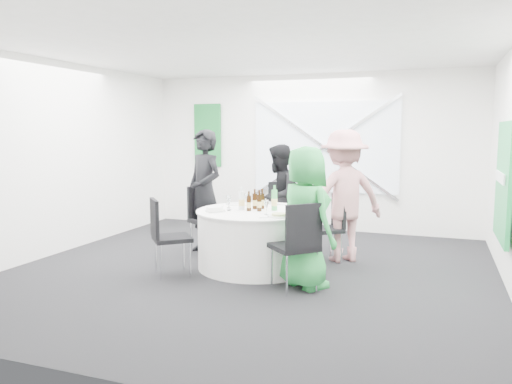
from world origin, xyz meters
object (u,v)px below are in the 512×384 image
(chair_back_right, at_px, (331,223))
(person_woman_pink, at_px, (344,196))
(chair_front_left, at_px, (165,231))
(chair_front_right, at_px, (298,240))
(chair_back, at_px, (280,210))
(person_woman_green, at_px, (306,217))
(chair_back_left, at_px, (205,213))
(green_water_bottle, at_px, (274,200))
(clear_water_bottle, at_px, (242,201))
(person_man_back, at_px, (279,197))
(person_man_back_left, at_px, (205,192))
(banquet_table, at_px, (256,239))

(chair_back_right, bearing_deg, person_woman_pink, 87.86)
(chair_front_left, bearing_deg, chair_front_right, -131.63)
(chair_front_left, bearing_deg, person_woman_pink, -92.53)
(chair_back, bearing_deg, chair_front_right, -67.29)
(chair_front_right, xyz_separation_m, person_woman_green, (0.03, 0.21, 0.21))
(chair_back_left, distance_m, person_woman_pink, 2.06)
(green_water_bottle, distance_m, clear_water_bottle, 0.43)
(person_woman_pink, xyz_separation_m, person_woman_green, (-0.19, -1.32, -0.09))
(person_man_back, bearing_deg, chair_front_left, -26.54)
(chair_front_left, relative_size, clear_water_bottle, 3.20)
(chair_back, height_order, person_man_back_left, person_man_back_left)
(chair_back_right, xyz_separation_m, green_water_bottle, (-0.63, -0.56, 0.35))
(chair_back, relative_size, chair_back_left, 1.04)
(green_water_bottle, bearing_deg, banquet_table, -162.62)
(person_man_back_left, relative_size, green_water_bottle, 5.48)
(chair_back_left, bearing_deg, person_man_back, -30.47)
(person_woman_pink, relative_size, clear_water_bottle, 5.98)
(person_man_back_left, xyz_separation_m, person_man_back, (0.94, 0.63, -0.11))
(chair_back, relative_size, person_man_back, 0.64)
(person_man_back, relative_size, clear_water_bottle, 5.26)
(person_man_back, bearing_deg, green_water_bottle, 12.16)
(chair_front_left, relative_size, green_water_bottle, 2.93)
(banquet_table, relative_size, chair_back, 1.54)
(chair_back_right, xyz_separation_m, chair_front_left, (-1.77, -1.41, 0.03))
(clear_water_bottle, bearing_deg, banquet_table, 7.96)
(person_man_back_left, distance_m, person_woman_pink, 2.01)
(person_man_back, relative_size, person_woman_green, 0.98)
(chair_back_right, distance_m, green_water_bottle, 0.92)
(chair_back, xyz_separation_m, chair_front_left, (-0.90, -1.85, -0.03))
(green_water_bottle, bearing_deg, person_man_back_left, 160.39)
(chair_front_left, relative_size, person_woman_pink, 0.54)
(green_water_bottle, bearing_deg, person_woman_pink, 40.02)
(chair_front_left, distance_m, person_woman_pink, 2.46)
(chair_back_right, height_order, person_man_back, person_man_back)
(person_woman_green, distance_m, green_water_bottle, 0.89)
(green_water_bottle, bearing_deg, chair_back_left, 158.86)
(person_woman_green, bearing_deg, clear_water_bottle, 6.61)
(chair_back_left, height_order, chair_front_right, chair_front_right)
(banquet_table, bearing_deg, person_woman_pink, 35.78)
(banquet_table, distance_m, green_water_bottle, 0.57)
(chair_front_left, height_order, green_water_bottle, green_water_bottle)
(chair_front_left, bearing_deg, green_water_bottle, -93.83)
(person_woman_pink, bearing_deg, banquet_table, -0.00)
(person_man_back_left, bearing_deg, person_woman_green, -4.26)
(person_man_back_left, bearing_deg, person_man_back, 60.82)
(chair_back_left, distance_m, person_man_back, 1.15)
(banquet_table, distance_m, person_woman_green, 1.10)
(person_man_back_left, height_order, person_woman_pink, person_man_back_left)
(chair_back_left, relative_size, chair_front_right, 0.96)
(person_woman_pink, bearing_deg, chair_back_left, -30.78)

